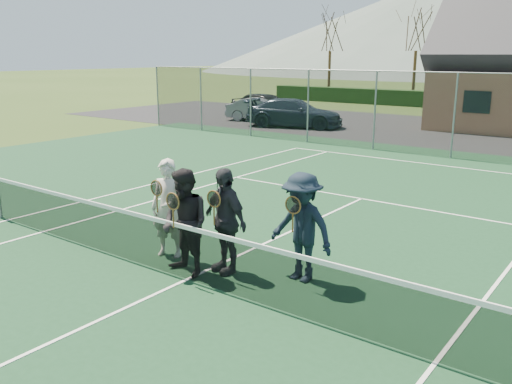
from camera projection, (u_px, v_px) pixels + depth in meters
ground at (497, 137)px, 24.39m from camera, size 220.00×220.00×0.00m
court_surface at (187, 280)px, 8.88m from camera, size 30.00×30.00×0.02m
tarmac_carpark at (411, 129)px, 26.71m from camera, size 40.00×12.00×0.01m
hill_west at (460, 22)px, 94.84m from camera, size 110.00×110.00×18.00m
car_a at (266, 106)px, 30.90m from camera, size 4.59×2.25×1.51m
car_b at (261, 110)px, 30.02m from camera, size 4.04×2.43×1.26m
car_c at (294, 113)px, 27.47m from camera, size 5.27×3.34×1.42m
court_markings at (187, 280)px, 8.88m from camera, size 11.03×23.83×0.01m
tennis_net at (186, 250)px, 8.75m from camera, size 11.68×0.08×1.10m
perimeter_fence at (454, 116)px, 18.97m from camera, size 30.07×0.07×3.02m
tree_a at (331, 25)px, 42.34m from camera, size 3.20×3.20×7.77m
tree_b at (418, 22)px, 38.27m from camera, size 3.20×3.20×7.77m
player_a at (169, 208)px, 9.74m from camera, size 0.77×0.64×1.80m
player_b at (185, 223)px, 8.90m from camera, size 0.97×0.81×1.80m
player_c at (225, 220)px, 9.04m from camera, size 1.13×0.69×1.80m
player_d at (302, 227)px, 8.68m from camera, size 1.22×0.76×1.80m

